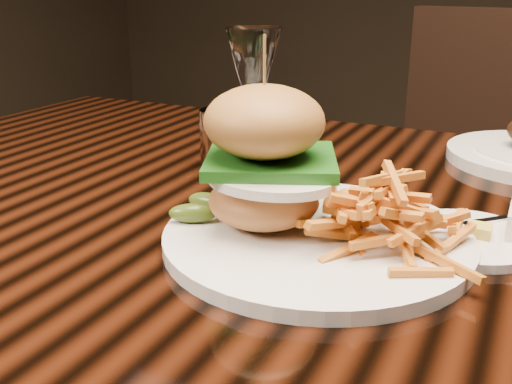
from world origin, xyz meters
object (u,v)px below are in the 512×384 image
at_px(dining_table, 345,261).
at_px(chair_far, 470,176).
at_px(burger_plate, 312,194).
at_px(wine_glass, 254,68).

xyz_separation_m(dining_table, chair_far, (0.06, 0.89, -0.13)).
height_order(burger_plate, chair_far, burger_plate).
distance_m(dining_table, chair_far, 0.90).
bearing_deg(dining_table, burger_plate, -91.02).
relative_size(dining_table, chair_far, 1.68).
height_order(dining_table, burger_plate, burger_plate).
distance_m(dining_table, burger_plate, 0.18).
bearing_deg(chair_far, wine_glass, -93.44).
xyz_separation_m(dining_table, wine_glass, (-0.16, 0.06, 0.23)).
relative_size(burger_plate, chair_far, 0.34).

